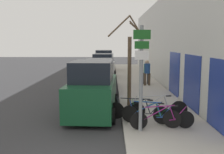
{
  "coord_description": "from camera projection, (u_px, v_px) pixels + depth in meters",
  "views": [
    {
      "loc": [
        0.6,
        -5.21,
        3.14
      ],
      "look_at": [
        0.57,
        5.06,
        1.74
      ],
      "focal_mm": 40.0,
      "sensor_mm": 36.0,
      "label": 1
    }
  ],
  "objects": [
    {
      "name": "bicycle_0",
      "position": [
        163.0,
        119.0,
        8.69
      ],
      "size": [
        2.29,
        0.44,
        0.85
      ],
      "rotation": [
        0.0,
        0.0,
        1.65
      ],
      "color": "black",
      "rests_on": "sidewalk_curb"
    },
    {
      "name": "pedestrian_far",
      "position": [
        148.0,
        71.0,
        17.6
      ],
      "size": [
        0.47,
        0.4,
        1.79
      ],
      "rotation": [
        0.0,
        0.0,
        3.19
      ],
      "color": "#4C3D2D",
      "rests_on": "sidewalk_curb"
    },
    {
      "name": "building_facade",
      "position": [
        162.0,
        42.0,
        18.92
      ],
      "size": [
        0.23,
        32.0,
        6.5
      ],
      "color": "silver",
      "rests_on": "ground"
    },
    {
      "name": "parked_car_2",
      "position": [
        104.0,
        68.0,
        21.68
      ],
      "size": [
        2.19,
        4.25,
        2.23
      ],
      "rotation": [
        0.0,
        0.0,
        -0.06
      ],
      "color": "#B2B7BC",
      "rests_on": "ground"
    },
    {
      "name": "bicycle_3",
      "position": [
        139.0,
        111.0,
        9.54
      ],
      "size": [
        2.31,
        0.96,
        0.92
      ],
      "rotation": [
        0.0,
        0.0,
        1.19
      ],
      "color": "black",
      "rests_on": "sidewalk_curb"
    },
    {
      "name": "parked_car_0",
      "position": [
        93.0,
        90.0,
        10.96
      ],
      "size": [
        2.26,
        4.48,
        2.38
      ],
      "rotation": [
        0.0,
        0.0,
        -0.05
      ],
      "color": "#144728",
      "rests_on": "ground"
    },
    {
      "name": "parked_car_3",
      "position": [
        104.0,
        62.0,
        27.26
      ],
      "size": [
        2.23,
        4.61,
        2.37
      ],
      "rotation": [
        0.0,
        0.0,
        0.03
      ],
      "color": "gray",
      "rests_on": "ground"
    },
    {
      "name": "pedestrian_near",
      "position": [
        147.0,
        71.0,
        18.29
      ],
      "size": [
        0.45,
        0.38,
        1.7
      ],
      "rotation": [
        0.0,
        0.0,
        3.23
      ],
      "color": "#333338",
      "rests_on": "sidewalk_curb"
    },
    {
      "name": "ground_plane",
      "position": [
        104.0,
        90.0,
        16.68
      ],
      "size": [
        80.0,
        80.0,
        0.0
      ],
      "primitive_type": "plane",
      "color": "#333335"
    },
    {
      "name": "signpost",
      "position": [
        142.0,
        75.0,
        8.29
      ],
      "size": [
        0.56,
        0.14,
        3.56
      ],
      "color": "gray",
      "rests_on": "sidewalk_curb"
    },
    {
      "name": "sidewalk_curb",
      "position": [
        138.0,
        83.0,
        19.44
      ],
      "size": [
        3.2,
        32.0,
        0.15
      ],
      "color": "#ADA89E",
      "rests_on": "ground"
    },
    {
      "name": "street_tree",
      "position": [
        131.0,
        63.0,
        11.8
      ],
      "size": [
        1.9,
        1.76,
        4.28
      ],
      "color": "brown",
      "rests_on": "sidewalk_curb"
    },
    {
      "name": "bicycle_2",
      "position": [
        151.0,
        113.0,
        9.38
      ],
      "size": [
        1.85,
        1.05,
        0.84
      ],
      "rotation": [
        0.0,
        0.0,
        1.06
      ],
      "color": "black",
      "rests_on": "sidewalk_curb"
    },
    {
      "name": "parked_car_1",
      "position": [
        100.0,
        76.0,
        16.21
      ],
      "size": [
        2.19,
        4.83,
        2.13
      ],
      "rotation": [
        0.0,
        0.0,
        -0.02
      ],
      "color": "#51565B",
      "rests_on": "ground"
    },
    {
      "name": "bicycle_4",
      "position": [
        158.0,
        109.0,
        9.86
      ],
      "size": [
        2.41,
        0.44,
        0.97
      ],
      "rotation": [
        0.0,
        0.0,
        1.63
      ],
      "color": "black",
      "rests_on": "sidewalk_curb"
    },
    {
      "name": "bicycle_1",
      "position": [
        151.0,
        115.0,
        9.1
      ],
      "size": [
        2.07,
        0.92,
        0.9
      ],
      "rotation": [
        0.0,
        0.0,
        1.16
      ],
      "color": "black",
      "rests_on": "sidewalk_curb"
    }
  ]
}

